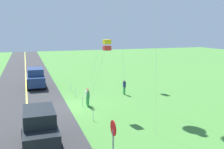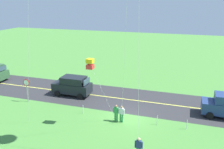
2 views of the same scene
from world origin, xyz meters
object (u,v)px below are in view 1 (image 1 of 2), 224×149
at_px(car_parked_west_near, 36,78).
at_px(kite_red_low, 107,45).
at_px(stop_sign, 113,135).
at_px(car_suv_foreground, 40,128).
at_px(person_adult_near, 88,98).
at_px(person_adult_companion, 87,96).
at_px(person_child_watcher, 124,86).

height_order(car_parked_west_near, kite_red_low, kite_red_low).
bearing_deg(stop_sign, car_suv_foreground, -139.84).
relative_size(person_adult_near, person_adult_companion, 1.00).
relative_size(person_adult_companion, kite_red_low, 0.27).
relative_size(car_suv_foreground, car_parked_west_near, 1.00).
xyz_separation_m(car_suv_foreground, person_adult_near, (-6.66, 4.47, -0.29)).
bearing_deg(person_adult_near, person_adult_companion, 25.30).
distance_m(car_parked_west_near, stop_sign, 20.38).
bearing_deg(stop_sign, car_parked_west_near, -172.18).
distance_m(person_adult_near, kite_red_low, 5.22).
distance_m(car_suv_foreground, person_adult_companion, 8.49).
bearing_deg(car_parked_west_near, car_suv_foreground, -1.57).
xyz_separation_m(person_adult_near, person_child_watcher, (-3.08, 4.66, 0.00)).
bearing_deg(stop_sign, person_adult_near, 173.18).
relative_size(car_suv_foreground, person_adult_companion, 2.75).
bearing_deg(person_adult_near, person_child_watcher, -26.24).
height_order(person_child_watcher, kite_red_low, kite_red_low).
xyz_separation_m(car_suv_foreground, person_adult_companion, (-7.18, 4.52, -0.29)).
distance_m(car_suv_foreground, stop_sign, 5.03).
bearing_deg(person_child_watcher, car_suv_foreground, 70.74).
xyz_separation_m(person_adult_near, person_adult_companion, (-0.52, 0.05, 0.00)).
bearing_deg(person_adult_companion, person_child_watcher, 141.10).
height_order(person_adult_companion, person_child_watcher, same).
bearing_deg(person_adult_companion, kite_red_low, 46.34).
height_order(car_parked_west_near, person_child_watcher, car_parked_west_near).
distance_m(stop_sign, person_adult_near, 10.59).
xyz_separation_m(car_parked_west_near, stop_sign, (20.18, 2.77, 0.65)).
height_order(car_suv_foreground, car_parked_west_near, same).
bearing_deg(kite_red_low, person_adult_near, -149.28).
bearing_deg(car_parked_west_near, person_adult_companion, 23.90).
bearing_deg(kite_red_low, car_suv_foreground, -50.02).
height_order(car_parked_west_near, stop_sign, stop_sign).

